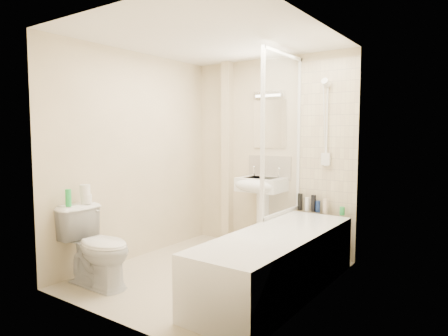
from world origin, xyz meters
The scene contains 25 objects.
floor centered at (0.00, 0.00, 0.00)m, with size 2.50×2.50×0.00m, color beige.
wall_back centered at (0.00, 1.25, 1.20)m, with size 2.20×0.02×2.40m, color beige.
wall_left centered at (-1.10, 0.00, 1.20)m, with size 0.02×2.50×2.40m, color beige.
wall_right centered at (1.10, 0.00, 1.20)m, with size 0.02×2.50×2.40m, color beige.
ceiling centered at (0.00, 0.00, 2.40)m, with size 2.20×2.50×0.02m, color white.
tile_back centered at (0.75, 1.24, 1.42)m, with size 0.70×0.01×1.75m, color beige.
tile_right centered at (1.09, 0.03, 1.42)m, with size 0.01×2.10×1.75m, color beige.
pipe_boxing centered at (-0.62, 1.19, 1.20)m, with size 0.12×0.12×2.40m, color beige.
splashback centered at (0.00, 1.24, 1.03)m, with size 0.60×0.01×0.30m, color beige.
mirror centered at (0.00, 1.24, 1.58)m, with size 0.46×0.01×0.60m, color white.
strip_light centered at (0.00, 1.22, 1.95)m, with size 0.42×0.07×0.07m, color silver.
bathtub centered at (0.75, 0.03, 0.29)m, with size 0.70×2.10×0.55m.
shower_screen centered at (0.40, 0.80, 1.45)m, with size 0.04×0.92×1.80m.
shower_fixture centered at (0.75, 1.19, 1.55)m, with size 0.10×0.16×0.99m.
pedestal_sink centered at (0.00, 1.01, 0.74)m, with size 0.54×0.49×1.05m.
bottle_black_a centered at (0.46, 1.16, 0.65)m, with size 0.06×0.06×0.20m, color black.
bottle_white_a centered at (0.55, 1.16, 0.63)m, with size 0.05×0.05×0.16m, color white.
bottle_black_b centered at (0.63, 1.16, 0.65)m, with size 0.06×0.06×0.20m, color black.
bottle_blue centered at (0.68, 1.16, 0.62)m, with size 0.06×0.06×0.13m, color navy.
bottle_cream centered at (0.78, 1.16, 0.63)m, with size 0.06×0.06×0.16m, color beige.
bottle_green centered at (0.97, 1.16, 0.60)m, with size 0.06×0.06×0.09m, color green.
toilet centered at (-0.72, -0.85, 0.38)m, with size 0.75×0.43×0.77m, color white.
toilet_roll_lower centered at (-0.97, -0.79, 0.81)m, with size 0.11×0.11×0.09m, color white.
toilet_roll_upper centered at (-0.98, -0.79, 0.91)m, with size 0.10×0.10×0.10m, color white.
green_bottle centered at (-0.97, -0.98, 0.85)m, with size 0.05×0.05×0.17m, color green.
Camera 1 is at (2.43, -3.21, 1.47)m, focal length 32.00 mm.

